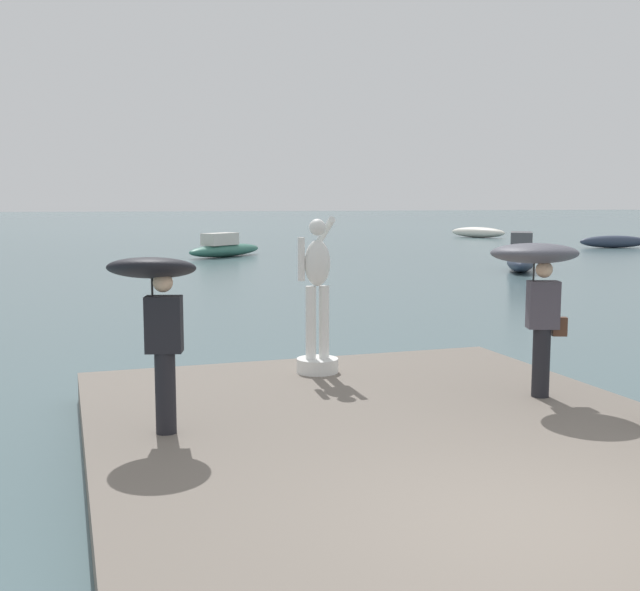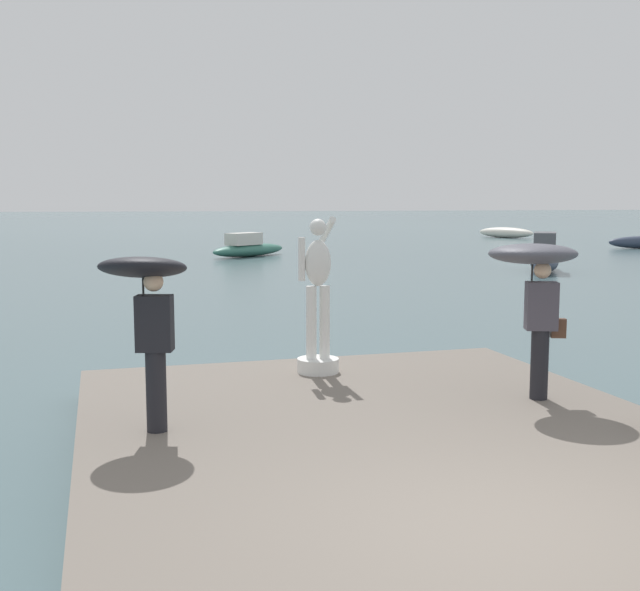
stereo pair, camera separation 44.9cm
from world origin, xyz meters
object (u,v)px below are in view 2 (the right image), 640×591
(onlooker_right, at_px, (535,274))
(boat_far, at_px, (248,248))
(statue_white_figure, at_px, (318,309))
(onlooker_left, at_px, (147,296))
(boat_near, at_px, (544,257))
(boat_leftward, at_px, (506,233))

(onlooker_right, bearing_deg, boat_far, 85.71)
(statue_white_figure, distance_m, onlooker_right, 3.16)
(onlooker_right, bearing_deg, statue_white_figure, 134.94)
(boat_far, bearing_deg, onlooker_left, -102.52)
(boat_near, xyz_separation_m, boat_far, (-10.08, 12.25, -0.13))
(statue_white_figure, height_order, onlooker_left, statue_white_figure)
(boat_far, bearing_deg, onlooker_right, -94.29)
(boat_near, bearing_deg, onlooker_right, -122.38)
(onlooker_right, height_order, boat_near, onlooker_right)
(onlooker_left, distance_m, boat_leftward, 56.81)
(statue_white_figure, xyz_separation_m, onlooker_left, (-2.53, -2.29, 0.54))
(statue_white_figure, bearing_deg, boat_leftward, 57.81)
(boat_leftward, bearing_deg, boat_near, -116.47)
(statue_white_figure, relative_size, onlooker_right, 1.14)
(statue_white_figure, height_order, onlooker_right, statue_white_figure)
(onlooker_left, distance_m, boat_near, 26.24)
(boat_near, distance_m, boat_leftward, 31.04)
(boat_leftward, bearing_deg, onlooker_left, -123.12)
(onlooker_left, relative_size, onlooker_right, 0.99)
(boat_near, xyz_separation_m, boat_leftward, (13.84, 27.78, -0.17))
(onlooker_left, xyz_separation_m, boat_near, (17.19, 19.78, -1.27))
(onlooker_left, relative_size, boat_leftward, 0.38)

